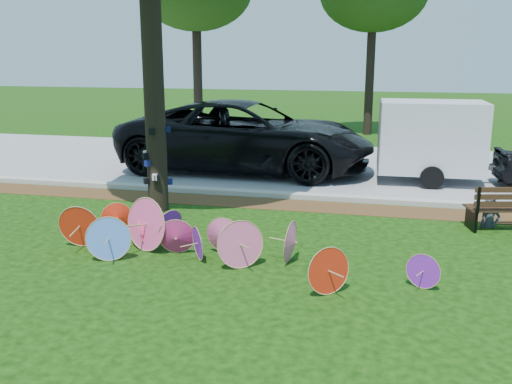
% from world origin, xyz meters
% --- Properties ---
extents(ground, '(90.00, 90.00, 0.00)m').
position_xyz_m(ground, '(0.00, 0.00, 0.00)').
color(ground, black).
rests_on(ground, ground).
extents(mulch_strip, '(90.00, 1.00, 0.01)m').
position_xyz_m(mulch_strip, '(0.00, 4.50, 0.01)').
color(mulch_strip, '#472D16').
rests_on(mulch_strip, ground).
extents(curb, '(90.00, 0.30, 0.12)m').
position_xyz_m(curb, '(0.00, 5.20, 0.06)').
color(curb, '#B7B5AD').
rests_on(curb, ground).
extents(street, '(90.00, 8.00, 0.01)m').
position_xyz_m(street, '(0.00, 9.35, 0.01)').
color(street, gray).
rests_on(street, ground).
extents(parasol_pile, '(6.60, 2.41, 0.97)m').
position_xyz_m(parasol_pile, '(-0.53, 0.80, 0.37)').
color(parasol_pile, '#E86192').
rests_on(parasol_pile, ground).
extents(black_van, '(7.49, 3.61, 2.06)m').
position_xyz_m(black_van, '(-1.22, 8.14, 1.03)').
color(black_van, black).
rests_on(black_van, ground).
extents(cargo_trailer, '(2.72, 1.77, 2.47)m').
position_xyz_m(cargo_trailer, '(3.96, 7.74, 1.24)').
color(cargo_trailer, silver).
rests_on(cargo_trailer, ground).
extents(park_bench, '(1.84, 1.04, 0.91)m').
position_xyz_m(park_bench, '(5.27, 3.73, 0.45)').
color(park_bench, black).
rests_on(park_bench, ground).
extents(person_left, '(0.50, 0.42, 1.18)m').
position_xyz_m(person_left, '(4.92, 3.78, 0.59)').
color(person_left, '#3A424F').
rests_on(person_left, ground).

